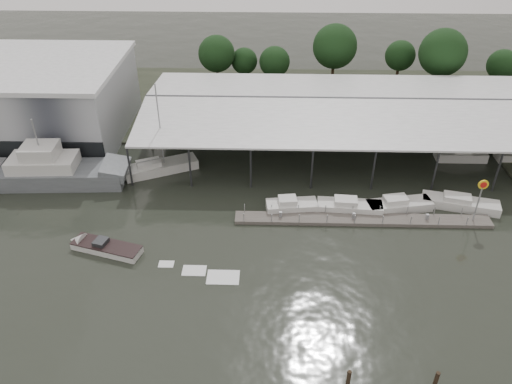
{
  "coord_description": "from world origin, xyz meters",
  "views": [
    {
      "loc": [
        4.52,
        -34.2,
        33.18
      ],
      "look_at": [
        3.25,
        11.7,
        2.5
      ],
      "focal_mm": 35.0,
      "sensor_mm": 36.0,
      "label": 1
    }
  ],
  "objects_px": {
    "shell_fuel_sign": "(481,193)",
    "white_sailboat": "(160,167)",
    "grey_trawler": "(55,171)",
    "speedboat_underway": "(101,246)"
  },
  "relations": [
    {
      "from": "grey_trawler",
      "to": "white_sailboat",
      "type": "relative_size",
      "value": 1.49
    },
    {
      "from": "shell_fuel_sign",
      "to": "grey_trawler",
      "type": "xyz_separation_m",
      "value": [
        -48.41,
        6.96,
        -2.35
      ]
    },
    {
      "from": "grey_trawler",
      "to": "speedboat_underway",
      "type": "height_order",
      "value": "grey_trawler"
    },
    {
      "from": "shell_fuel_sign",
      "to": "speedboat_underway",
      "type": "height_order",
      "value": "shell_fuel_sign"
    },
    {
      "from": "shell_fuel_sign",
      "to": "white_sailboat",
      "type": "height_order",
      "value": "white_sailboat"
    },
    {
      "from": "speedboat_underway",
      "to": "white_sailboat",
      "type": "bearing_deg",
      "value": -85.08
    },
    {
      "from": "shell_fuel_sign",
      "to": "speedboat_underway",
      "type": "bearing_deg",
      "value": -171.96
    },
    {
      "from": "shell_fuel_sign",
      "to": "grey_trawler",
      "type": "relative_size",
      "value": 0.31
    },
    {
      "from": "grey_trawler",
      "to": "white_sailboat",
      "type": "xyz_separation_m",
      "value": [
        12.2,
        2.86,
        -0.94
      ]
    },
    {
      "from": "grey_trawler",
      "to": "speedboat_underway",
      "type": "bearing_deg",
      "value": -56.91
    }
  ]
}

